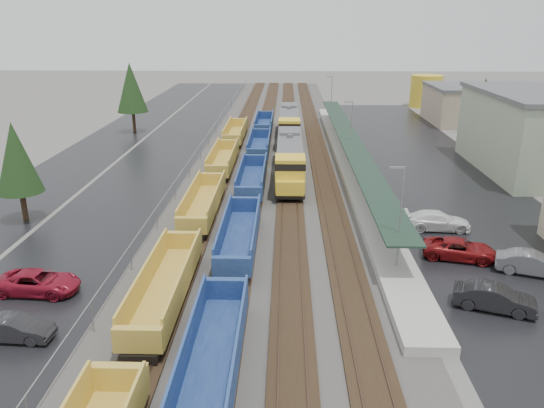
{
  "coord_description": "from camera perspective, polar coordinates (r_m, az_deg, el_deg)",
  "views": [
    {
      "loc": [
        1.58,
        -14.37,
        17.21
      ],
      "look_at": [
        0.39,
        29.33,
        2.0
      ],
      "focal_mm": 35.0,
      "sensor_mm": 36.0,
      "label": 1
    }
  ],
  "objects": [
    {
      "name": "well_string_yellow",
      "position": [
        41.89,
        -9.01,
        -3.57
      ],
      "size": [
        2.67,
        94.35,
        2.36
      ],
      "color": "gold",
      "rests_on": "ground"
    },
    {
      "name": "parked_car_east_e",
      "position": [
        42.2,
        26.21,
        -5.79
      ],
      "size": [
        3.29,
        5.21,
        1.62
      ],
      "primitive_type": "imported",
      "rotation": [
        0.0,
        0.0,
        1.22
      ],
      "color": "#5A5B5F",
      "rests_on": "ground"
    },
    {
      "name": "locomotive_lead",
      "position": [
        59.99,
        1.92,
        4.87
      ],
      "size": [
        3.01,
        19.83,
        4.49
      ],
      "color": "black",
      "rests_on": "ground"
    },
    {
      "name": "distant_hills",
      "position": [
        229.81,
        12.8,
        14.43
      ],
      "size": [
        301.0,
        140.0,
        25.2
      ],
      "color": "#4C604B",
      "rests_on": "ground"
    },
    {
      "name": "parked_car_west_b",
      "position": [
        34.01,
        -25.91,
        -11.98
      ],
      "size": [
        1.73,
        4.37,
        1.41
      ],
      "primitive_type": "imported",
      "rotation": [
        0.0,
        0.0,
        1.52
      ],
      "color": "black",
      "rests_on": "ground"
    },
    {
      "name": "parked_car_west_c",
      "position": [
        38.73,
        -23.86,
        -7.72
      ],
      "size": [
        2.86,
        5.61,
        1.52
      ],
      "primitive_type": "imported",
      "rotation": [
        0.0,
        0.0,
        1.51
      ],
      "color": "maroon",
      "rests_on": "ground"
    },
    {
      "name": "station_platform",
      "position": [
        66.92,
        8.34,
        4.73
      ],
      "size": [
        3.0,
        80.0,
        8.0
      ],
      "color": "#9E9B93",
      "rests_on": "ground"
    },
    {
      "name": "parked_car_east_c",
      "position": [
        47.92,
        17.36,
        -1.74
      ],
      "size": [
        2.57,
        5.71,
        1.63
      ],
      "primitive_type": "imported",
      "rotation": [
        0.0,
        0.0,
        1.52
      ],
      "color": "white",
      "rests_on": "ground"
    },
    {
      "name": "locomotive_trail",
      "position": [
        80.5,
        1.85,
        8.57
      ],
      "size": [
        3.01,
        19.83,
        4.49
      ],
      "color": "black",
      "rests_on": "ground"
    },
    {
      "name": "west_parking_lot",
      "position": [
        78.11,
        -10.8,
        6.12
      ],
      "size": [
        10.0,
        160.0,
        0.02
      ],
      "primitive_type": "cube",
      "color": "black",
      "rests_on": "ground"
    },
    {
      "name": "tree_west_near",
      "position": [
        51.52,
        -25.81,
        4.48
      ],
      "size": [
        3.96,
        3.96,
        9.0
      ],
      "color": "#332316",
      "rests_on": "ground"
    },
    {
      "name": "east_commuter_lot",
      "position": [
        68.86,
        16.2,
        3.95
      ],
      "size": [
        16.0,
        100.0,
        0.02
      ],
      "primitive_type": "cube",
      "color": "black",
      "rests_on": "ground"
    },
    {
      "name": "chainlink_fence",
      "position": [
        75.28,
        -6.99,
        7.08
      ],
      "size": [
        0.08,
        160.04,
        2.02
      ],
      "color": "gray",
      "rests_on": "ground"
    },
    {
      "name": "trackbed",
      "position": [
        76.31,
        0.33,
        6.27
      ],
      "size": [
        14.6,
        160.0,
        0.22
      ],
      "color": "black",
      "rests_on": "ground"
    },
    {
      "name": "ballast_strip",
      "position": [
        76.34,
        0.33,
        6.18
      ],
      "size": [
        20.0,
        160.0,
        0.08
      ],
      "primitive_type": "cube",
      "color": "#302D2B",
      "rests_on": "ground"
    },
    {
      "name": "tree_west_far",
      "position": [
        88.45,
        -14.92,
        12.01
      ],
      "size": [
        4.84,
        4.84,
        11.0
      ],
      "color": "#332316",
      "rests_on": "ground"
    },
    {
      "name": "parked_car_east_a",
      "position": [
        36.29,
        22.82,
        -9.31
      ],
      "size": [
        3.32,
        5.24,
        1.63
      ],
      "primitive_type": "imported",
      "rotation": [
        0.0,
        0.0,
        1.22
      ],
      "color": "black",
      "rests_on": "ground"
    },
    {
      "name": "storage_tank",
      "position": [
        117.06,
        16.23,
        11.59
      ],
      "size": [
        6.48,
        6.48,
        6.48
      ],
      "primitive_type": "cylinder",
      "color": "gold",
      "rests_on": "ground"
    },
    {
      "name": "west_road",
      "position": [
        80.82,
        -17.78,
        5.98
      ],
      "size": [
        9.0,
        160.0,
        0.02
      ],
      "primitive_type": "cube",
      "color": "black",
      "rests_on": "ground"
    },
    {
      "name": "tree_east",
      "position": [
        77.78,
        21.74,
        9.91
      ],
      "size": [
        4.4,
        4.4,
        10.0
      ],
      "color": "#332316",
      "rests_on": "ground"
    },
    {
      "name": "parked_car_east_b",
      "position": [
        42.76,
        19.56,
        -4.62
      ],
      "size": [
        3.81,
        5.94,
        1.52
      ],
      "primitive_type": "imported",
      "rotation": [
        0.0,
        0.0,
        1.32
      ],
      "color": "maroon",
      "rests_on": "ground"
    },
    {
      "name": "well_string_blue",
      "position": [
        49.03,
        -2.71,
        0.08
      ],
      "size": [
        2.7,
        92.03,
        2.39
      ],
      "color": "navy",
      "rests_on": "ground"
    }
  ]
}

